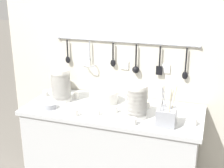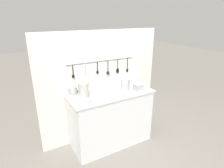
{
  "view_description": "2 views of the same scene",
  "coord_description": "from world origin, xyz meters",
  "px_view_note": "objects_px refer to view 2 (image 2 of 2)",
  "views": [
    {
      "loc": [
        0.68,
        -2.04,
        1.85
      ],
      "look_at": [
        -0.01,
        0.02,
        1.1
      ],
      "focal_mm": 50.0,
      "sensor_mm": 36.0,
      "label": 1
    },
    {
      "loc": [
        -1.31,
        -2.35,
        2.04
      ],
      "look_at": [
        0.02,
        -0.01,
        1.06
      ],
      "focal_mm": 30.0,
      "sensor_mm": 36.0,
      "label": 2
    }
  ],
  "objects_px": {
    "cup_edge_near": "(130,93)",
    "cup_front_left": "(71,98)",
    "cup_beside_plates": "(123,88)",
    "cup_edge_far": "(105,99)",
    "steel_mixing_bowl": "(87,101)",
    "cup_centre": "(126,85)",
    "cup_back_left": "(112,95)",
    "cutlery_caddy": "(138,87)",
    "bowl_stack_nested_right": "(125,85)",
    "cup_by_caddy": "(121,87)",
    "cup_back_right": "(115,92)",
    "plate_stack": "(102,89)",
    "bowl_stack_wide_centre": "(84,90)",
    "bowl_stack_tall_left": "(73,91)",
    "cup_mid_row": "(87,93)",
    "cup_front_right": "(145,86)"
  },
  "relations": [
    {
      "from": "bowl_stack_wide_centre",
      "to": "plate_stack",
      "type": "height_order",
      "value": "bowl_stack_wide_centre"
    },
    {
      "from": "bowl_stack_nested_right",
      "to": "steel_mixing_bowl",
      "type": "xyz_separation_m",
      "value": [
        -0.66,
        -0.06,
        -0.1
      ]
    },
    {
      "from": "plate_stack",
      "to": "cup_back_left",
      "type": "height_order",
      "value": "plate_stack"
    },
    {
      "from": "cutlery_caddy",
      "to": "steel_mixing_bowl",
      "type": "bearing_deg",
      "value": -179.98
    },
    {
      "from": "bowl_stack_tall_left",
      "to": "cup_edge_near",
      "type": "height_order",
      "value": "bowl_stack_tall_left"
    },
    {
      "from": "cup_edge_near",
      "to": "cup_by_caddy",
      "type": "xyz_separation_m",
      "value": [
        0.02,
        0.3,
        0.0
      ]
    },
    {
      "from": "steel_mixing_bowl",
      "to": "cup_front_left",
      "type": "xyz_separation_m",
      "value": [
        -0.16,
        0.22,
        0.0
      ]
    },
    {
      "from": "cup_back_left",
      "to": "cup_front_left",
      "type": "xyz_separation_m",
      "value": [
        -0.54,
        0.22,
        0.0
      ]
    },
    {
      "from": "bowl_stack_nested_right",
      "to": "plate_stack",
      "type": "bearing_deg",
      "value": 148.92
    },
    {
      "from": "cup_by_caddy",
      "to": "cup_back_left",
      "type": "bearing_deg",
      "value": -142.56
    },
    {
      "from": "cutlery_caddy",
      "to": "cup_centre",
      "type": "bearing_deg",
      "value": 101.62
    },
    {
      "from": "bowl_stack_nested_right",
      "to": "cup_back_right",
      "type": "bearing_deg",
      "value": 171.86
    },
    {
      "from": "cup_edge_near",
      "to": "cup_edge_far",
      "type": "bearing_deg",
      "value": 179.43
    },
    {
      "from": "bowl_stack_wide_centre",
      "to": "cup_beside_plates",
      "type": "relative_size",
      "value": 5.44
    },
    {
      "from": "steel_mixing_bowl",
      "to": "cup_beside_plates",
      "type": "height_order",
      "value": "cup_beside_plates"
    },
    {
      "from": "cup_by_caddy",
      "to": "cup_edge_far",
      "type": "relative_size",
      "value": 1.0
    },
    {
      "from": "cup_beside_plates",
      "to": "cutlery_caddy",
      "type": "bearing_deg",
      "value": -39.4
    },
    {
      "from": "cup_beside_plates",
      "to": "cup_front_left",
      "type": "height_order",
      "value": "same"
    },
    {
      "from": "bowl_stack_tall_left",
      "to": "bowl_stack_nested_right",
      "type": "height_order",
      "value": "bowl_stack_nested_right"
    },
    {
      "from": "bowl_stack_nested_right",
      "to": "bowl_stack_wide_centre",
      "type": "relative_size",
      "value": 0.92
    },
    {
      "from": "cup_by_caddy",
      "to": "bowl_stack_wide_centre",
      "type": "bearing_deg",
      "value": -173.7
    },
    {
      "from": "bowl_stack_tall_left",
      "to": "cup_back_left",
      "type": "bearing_deg",
      "value": -34.07
    },
    {
      "from": "cutlery_caddy",
      "to": "cup_mid_row",
      "type": "height_order",
      "value": "cutlery_caddy"
    },
    {
      "from": "steel_mixing_bowl",
      "to": "bowl_stack_nested_right",
      "type": "bearing_deg",
      "value": 4.78
    },
    {
      "from": "cup_edge_far",
      "to": "cup_beside_plates",
      "type": "bearing_deg",
      "value": 26.74
    },
    {
      "from": "bowl_stack_tall_left",
      "to": "cup_front_right",
      "type": "height_order",
      "value": "bowl_stack_tall_left"
    },
    {
      "from": "bowl_stack_wide_centre",
      "to": "cup_back_left",
      "type": "xyz_separation_m",
      "value": [
        0.37,
        -0.16,
        -0.11
      ]
    },
    {
      "from": "cup_edge_near",
      "to": "bowl_stack_tall_left",
      "type": "bearing_deg",
      "value": 152.66
    },
    {
      "from": "bowl_stack_wide_centre",
      "to": "cup_edge_near",
      "type": "height_order",
      "value": "bowl_stack_wide_centre"
    },
    {
      "from": "cup_front_left",
      "to": "cup_edge_far",
      "type": "bearing_deg",
      "value": -35.17
    },
    {
      "from": "cup_centre",
      "to": "steel_mixing_bowl",
      "type": "bearing_deg",
      "value": -162.12
    },
    {
      "from": "cup_back_left",
      "to": "cup_beside_plates",
      "type": "xyz_separation_m",
      "value": [
        0.29,
        0.16,
        0.0
      ]
    },
    {
      "from": "plate_stack",
      "to": "steel_mixing_bowl",
      "type": "height_order",
      "value": "plate_stack"
    },
    {
      "from": "bowl_stack_wide_centre",
      "to": "cup_beside_plates",
      "type": "bearing_deg",
      "value": -0.34
    },
    {
      "from": "steel_mixing_bowl",
      "to": "cup_front_left",
      "type": "distance_m",
      "value": 0.27
    },
    {
      "from": "cup_front_left",
      "to": "cup_by_caddy",
      "type": "bearing_deg",
      "value": 1.31
    },
    {
      "from": "bowl_stack_wide_centre",
      "to": "cup_mid_row",
      "type": "height_order",
      "value": "bowl_stack_wide_centre"
    },
    {
      "from": "bowl_stack_wide_centre",
      "to": "cutlery_caddy",
      "type": "relative_size",
      "value": 0.97
    },
    {
      "from": "bowl_stack_nested_right",
      "to": "cup_back_left",
      "type": "relative_size",
      "value": 5.0
    },
    {
      "from": "cutlery_caddy",
      "to": "cup_front_left",
      "type": "bearing_deg",
      "value": 168.04
    },
    {
      "from": "bowl_stack_nested_right",
      "to": "cup_mid_row",
      "type": "distance_m",
      "value": 0.6
    },
    {
      "from": "cup_edge_near",
      "to": "cup_front_left",
      "type": "relative_size",
      "value": 1.0
    },
    {
      "from": "bowl_stack_wide_centre",
      "to": "plate_stack",
      "type": "distance_m",
      "value": 0.35
    },
    {
      "from": "cup_beside_plates",
      "to": "cup_edge_far",
      "type": "bearing_deg",
      "value": -153.26
    },
    {
      "from": "bowl_stack_nested_right",
      "to": "cup_edge_near",
      "type": "xyz_separation_m",
      "value": [
        0.01,
        -0.12,
        -0.1
      ]
    },
    {
      "from": "cup_front_left",
      "to": "bowl_stack_nested_right",
      "type": "bearing_deg",
      "value": -11.34
    },
    {
      "from": "cup_beside_plates",
      "to": "cup_edge_far",
      "type": "xyz_separation_m",
      "value": [
        -0.44,
        -0.22,
        0.0
      ]
    },
    {
      "from": "steel_mixing_bowl",
      "to": "cup_back_right",
      "type": "relative_size",
      "value": 2.1
    },
    {
      "from": "bowl_stack_tall_left",
      "to": "cutlery_caddy",
      "type": "relative_size",
      "value": 0.57
    },
    {
      "from": "cup_back_right",
      "to": "cup_back_left",
      "type": "height_order",
      "value": "same"
    }
  ]
}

